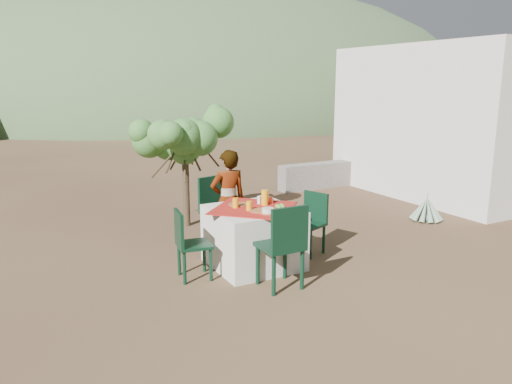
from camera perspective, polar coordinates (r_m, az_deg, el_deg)
ground at (r=6.66m, az=1.07°, el=-7.65°), size 160.00×160.00×0.00m
table at (r=6.32m, az=-0.29°, el=-5.15°), size 1.30×1.30×0.76m
chair_far at (r=7.13m, az=-4.49°, el=-1.76°), size 0.55×0.55×0.98m
chair_near at (r=5.56m, az=3.20°, el=-5.84°), size 0.45×0.45×0.98m
chair_left at (r=5.93m, az=-7.76°, el=-5.62°), size 0.44×0.44×0.83m
chair_right at (r=6.82m, az=6.33°, el=-3.17°), size 0.49×0.49×0.83m
person at (r=6.85m, az=-3.20°, el=-0.97°), size 0.52×0.35×1.40m
shrub_tree at (r=8.03m, az=-7.92°, el=5.50°), size 1.43×1.41×1.69m
agave at (r=8.87m, az=18.92°, el=-1.88°), size 0.54×0.54×0.58m
guesthouse at (r=11.33m, az=22.03°, el=7.59°), size 3.20×4.20×3.00m
stone_wall at (r=11.26m, az=8.64°, el=2.04°), size 2.60×0.35×0.55m
hill_near_right at (r=44.16m, az=-8.31°, el=9.42°), size 48.00×48.00×20.00m
hill_far_right at (r=60.15m, az=2.99°, el=10.32°), size 36.00×36.00×14.00m
plate_far at (r=6.35m, az=-2.06°, el=-1.42°), size 0.24×0.24×0.01m
plate_near at (r=6.04m, az=0.35°, el=-2.13°), size 0.24×0.24×0.01m
glass_far at (r=6.20m, az=-2.36°, el=-1.25°), size 0.08×0.08×0.12m
glass_near at (r=6.06m, az=-0.80°, el=-1.59°), size 0.07×0.07×0.11m
juice_pitcher at (r=6.32m, az=1.01°, el=-0.64°), size 0.09×0.09×0.19m
bowl_plate at (r=5.93m, az=1.37°, el=-2.41°), size 0.18×0.18×0.01m
white_bowl at (r=5.92m, az=1.38°, el=-2.11°), size 0.15×0.15×0.05m
jar_left at (r=6.41m, az=1.73°, el=-0.94°), size 0.05×0.05×0.09m
jar_right at (r=6.55m, az=1.24°, el=-0.60°), size 0.06×0.06×0.09m
napkin_holder at (r=6.40m, az=0.52°, el=-0.88°), size 0.09×0.07×0.10m
fruit_cluster at (r=6.13m, az=2.79°, el=-1.69°), size 0.13×0.12×0.06m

